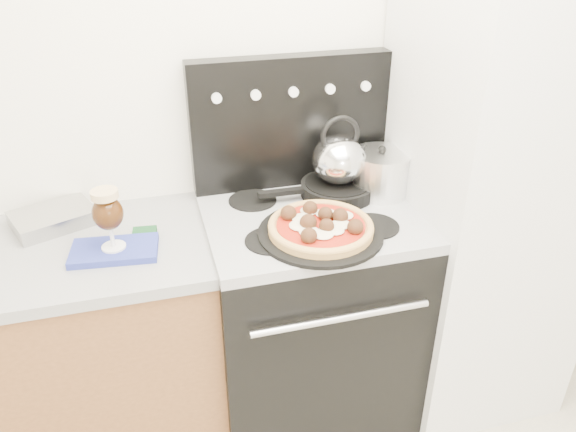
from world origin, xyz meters
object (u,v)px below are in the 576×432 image
object	(u,v)px
stock_pot	(380,174)
skillet	(338,189)
pizza	(321,225)
beer_glass	(109,219)
fridge	(487,186)
base_cabinet	(13,368)
stove_body	(308,318)
tea_kettle	(339,156)
pizza_pan	(321,233)
oven_mitt	(114,251)

from	to	relation	value
stock_pot	skillet	bearing A→B (deg)	170.65
pizza	beer_glass	bearing A→B (deg)	171.81
pizza	fridge	bearing A→B (deg)	10.19
skillet	stock_pot	xyz separation A→B (m)	(0.16, -0.03, 0.05)
base_cabinet	beer_glass	distance (m)	0.74
stove_body	beer_glass	world-z (taller)	beer_glass
pizza	skillet	xyz separation A→B (m)	(0.16, 0.27, -0.01)
fridge	stock_pot	xyz separation A→B (m)	(-0.40, 0.11, 0.05)
tea_kettle	stock_pot	bearing A→B (deg)	-1.63
pizza_pan	tea_kettle	bearing A→B (deg)	59.68
pizza	base_cabinet	bearing A→B (deg)	170.75
stove_body	stock_pot	size ratio (longest dim) A/B	4.09
beer_glass	skillet	world-z (taller)	beer_glass
fridge	stock_pot	bearing A→B (deg)	164.13
skillet	base_cabinet	bearing A→B (deg)	-175.92
oven_mitt	beer_glass	bearing A→B (deg)	0.00
oven_mitt	stock_pot	xyz separation A→B (m)	(0.99, 0.14, 0.09)
fridge	tea_kettle	distance (m)	0.59
stove_body	stock_pot	xyz separation A→B (m)	(0.30, 0.09, 0.56)
fridge	pizza	world-z (taller)	fridge
stove_body	tea_kettle	world-z (taller)	tea_kettle
stove_body	tea_kettle	xyz separation A→B (m)	(0.14, 0.11, 0.64)
base_cabinet	pizza_pan	world-z (taller)	pizza_pan
oven_mitt	tea_kettle	xyz separation A→B (m)	(0.83, 0.17, 0.17)
pizza	tea_kettle	xyz separation A→B (m)	(0.16, 0.27, 0.12)
stock_pot	pizza_pan	bearing A→B (deg)	-142.59
skillet	tea_kettle	world-z (taller)	tea_kettle
pizza	stock_pot	world-z (taller)	stock_pot
pizza	oven_mitt	bearing A→B (deg)	171.81
fridge	beer_glass	distance (m)	1.39
skillet	tea_kettle	xyz separation A→B (m)	(0.00, 0.00, 0.14)
beer_glass	tea_kettle	xyz separation A→B (m)	(0.83, 0.17, 0.05)
pizza_pan	stock_pot	bearing A→B (deg)	37.41
oven_mitt	tea_kettle	bearing A→B (deg)	11.66
base_cabinet	tea_kettle	world-z (taller)	tea_kettle
beer_glass	skillet	size ratio (longest dim) A/B	0.75
tea_kettle	base_cabinet	bearing A→B (deg)	-168.20
beer_glass	pizza	xyz separation A→B (m)	(0.67, -0.10, -0.07)
base_cabinet	fridge	world-z (taller)	fridge
stove_body	fridge	xyz separation A→B (m)	(0.70, -0.03, 0.51)
oven_mitt	pizza_pan	world-z (taller)	pizza_pan
stove_body	fridge	bearing A→B (deg)	-2.05
beer_glass	stock_pot	bearing A→B (deg)	8.34
stove_body	pizza	xyz separation A→B (m)	(-0.01, -0.15, 0.52)
stove_body	stock_pot	distance (m)	0.64
fridge	oven_mitt	xyz separation A→B (m)	(-1.38, -0.03, -0.04)
fridge	pizza_pan	xyz separation A→B (m)	(-0.71, -0.13, -0.02)
skillet	stock_pot	world-z (taller)	stock_pot
stove_body	pizza_pan	world-z (taller)	pizza_pan
base_cabinet	stock_pot	distance (m)	1.52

